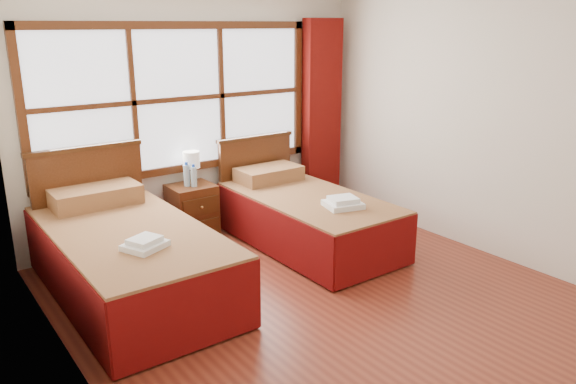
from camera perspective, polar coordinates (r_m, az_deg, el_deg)
floor at (r=4.83m, az=4.42°, el=-11.17°), size 4.50×4.50×0.00m
wall_back at (r=6.22m, az=-8.97°, el=7.70°), size 4.00×0.00×4.00m
wall_left at (r=3.45m, az=-21.23°, el=-0.50°), size 0.00×4.50×4.50m
wall_right at (r=5.86m, az=19.89°, el=6.36°), size 0.00×4.50×4.50m
window at (r=6.05m, az=-11.01°, el=9.26°), size 3.16×0.06×1.56m
curtain at (r=7.00m, az=3.43°, el=7.79°), size 0.50×0.16×2.30m
bed_left at (r=5.04m, az=-16.01°, el=-6.19°), size 1.17×2.27×1.14m
bed_right at (r=5.93m, az=1.71°, el=-2.42°), size 1.05×2.07×1.02m
nightstand at (r=6.12m, az=-9.68°, el=-2.09°), size 0.46×0.45×0.61m
towels_left at (r=4.43m, az=-14.33°, el=-5.11°), size 0.37×0.35×0.09m
towels_right at (r=5.46m, az=5.62°, el=-1.10°), size 0.41×0.38×0.10m
lamp at (r=6.06m, az=-9.79°, el=3.16°), size 0.18×0.18×0.34m
bottle_near at (r=5.98m, az=-10.25°, el=1.70°), size 0.07×0.07×0.26m
bottle_far at (r=5.95m, az=-9.54°, el=1.57°), size 0.06×0.06×0.24m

